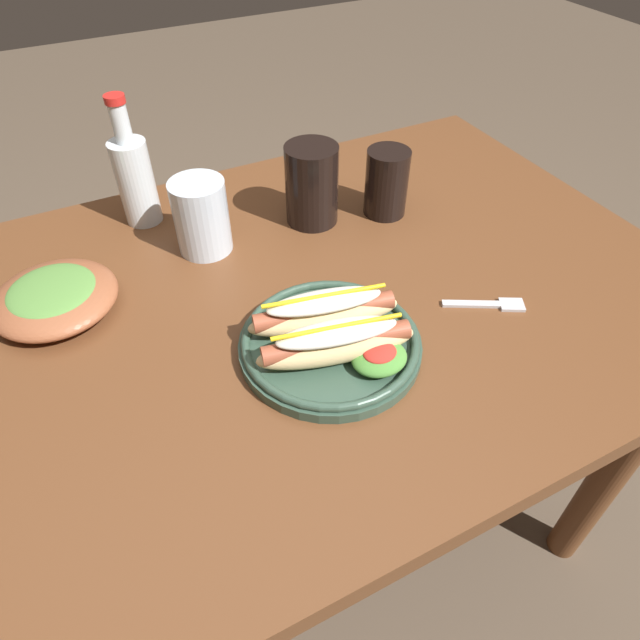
{
  "coord_description": "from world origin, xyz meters",
  "views": [
    {
      "loc": [
        -0.27,
        -0.57,
        1.29
      ],
      "look_at": [
        -0.03,
        -0.09,
        0.77
      ],
      "focal_mm": 30.93,
      "sensor_mm": 36.0,
      "label": 1
    }
  ],
  "objects_px": {
    "soda_cup": "(312,185)",
    "extra_cup": "(387,183)",
    "side_bowl": "(54,297)",
    "hot_dog_plate": "(332,337)",
    "water_cup": "(201,217)",
    "glass_bottle": "(135,177)",
    "fork": "(490,304)"
  },
  "relations": [
    {
      "from": "soda_cup",
      "to": "extra_cup",
      "type": "bearing_deg",
      "value": -16.44
    },
    {
      "from": "soda_cup",
      "to": "side_bowl",
      "type": "height_order",
      "value": "soda_cup"
    },
    {
      "from": "hot_dog_plate",
      "to": "extra_cup",
      "type": "bearing_deg",
      "value": 46.99
    },
    {
      "from": "water_cup",
      "to": "side_bowl",
      "type": "relative_size",
      "value": 0.68
    },
    {
      "from": "hot_dog_plate",
      "to": "extra_cup",
      "type": "height_order",
      "value": "extra_cup"
    },
    {
      "from": "glass_bottle",
      "to": "fork",
      "type": "bearing_deg",
      "value": -48.92
    },
    {
      "from": "hot_dog_plate",
      "to": "fork",
      "type": "xyz_separation_m",
      "value": [
        0.25,
        -0.03,
        -0.02
      ]
    },
    {
      "from": "extra_cup",
      "to": "side_bowl",
      "type": "distance_m",
      "value": 0.56
    },
    {
      "from": "fork",
      "to": "side_bowl",
      "type": "relative_size",
      "value": 0.64
    },
    {
      "from": "fork",
      "to": "glass_bottle",
      "type": "height_order",
      "value": "glass_bottle"
    },
    {
      "from": "water_cup",
      "to": "glass_bottle",
      "type": "xyz_separation_m",
      "value": [
        -0.07,
        0.13,
        0.02
      ]
    },
    {
      "from": "extra_cup",
      "to": "glass_bottle",
      "type": "xyz_separation_m",
      "value": [
        -0.39,
        0.17,
        0.03
      ]
    },
    {
      "from": "fork",
      "to": "extra_cup",
      "type": "height_order",
      "value": "extra_cup"
    },
    {
      "from": "extra_cup",
      "to": "glass_bottle",
      "type": "relative_size",
      "value": 0.53
    },
    {
      "from": "hot_dog_plate",
      "to": "glass_bottle",
      "type": "xyz_separation_m",
      "value": [
        -0.15,
        0.43,
        0.06
      ]
    },
    {
      "from": "hot_dog_plate",
      "to": "water_cup",
      "type": "bearing_deg",
      "value": 104.38
    },
    {
      "from": "fork",
      "to": "extra_cup",
      "type": "distance_m",
      "value": 0.29
    },
    {
      "from": "soda_cup",
      "to": "glass_bottle",
      "type": "relative_size",
      "value": 0.62
    },
    {
      "from": "glass_bottle",
      "to": "hot_dog_plate",
      "type": "bearing_deg",
      "value": -71.11
    },
    {
      "from": "fork",
      "to": "soda_cup",
      "type": "distance_m",
      "value": 0.36
    },
    {
      "from": "soda_cup",
      "to": "water_cup",
      "type": "xyz_separation_m",
      "value": [
        -0.19,
        0.0,
        -0.01
      ]
    },
    {
      "from": "hot_dog_plate",
      "to": "side_bowl",
      "type": "xyz_separation_m",
      "value": [
        -0.32,
        0.25,
        -0.0
      ]
    },
    {
      "from": "extra_cup",
      "to": "soda_cup",
      "type": "bearing_deg",
      "value": 163.56
    },
    {
      "from": "water_cup",
      "to": "side_bowl",
      "type": "bearing_deg",
      "value": -168.83
    },
    {
      "from": "soda_cup",
      "to": "glass_bottle",
      "type": "xyz_separation_m",
      "value": [
        -0.26,
        0.13,
        0.02
      ]
    },
    {
      "from": "soda_cup",
      "to": "water_cup",
      "type": "distance_m",
      "value": 0.19
    },
    {
      "from": "glass_bottle",
      "to": "side_bowl",
      "type": "distance_m",
      "value": 0.25
    },
    {
      "from": "extra_cup",
      "to": "side_bowl",
      "type": "bearing_deg",
      "value": -179.25
    },
    {
      "from": "soda_cup",
      "to": "extra_cup",
      "type": "height_order",
      "value": "soda_cup"
    },
    {
      "from": "hot_dog_plate",
      "to": "extra_cup",
      "type": "distance_m",
      "value": 0.36
    },
    {
      "from": "side_bowl",
      "to": "water_cup",
      "type": "bearing_deg",
      "value": 11.17
    },
    {
      "from": "water_cup",
      "to": "glass_bottle",
      "type": "height_order",
      "value": "glass_bottle"
    }
  ]
}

